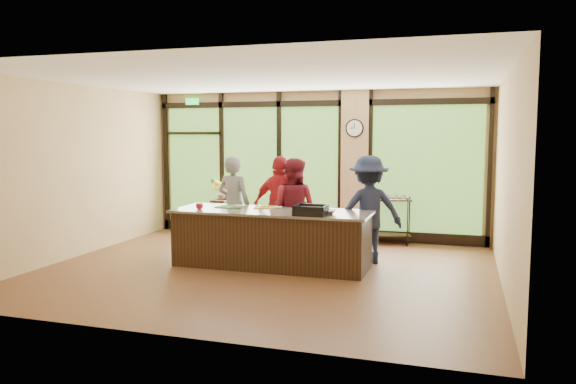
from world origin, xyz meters
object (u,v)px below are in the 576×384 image
Objects in this scene: cook_left at (234,205)px; roasting_pan at (311,212)px; cook_right at (369,210)px; bar_cart at (391,214)px; island_base at (272,240)px; flower_stand at (222,217)px.

roasting_pan is (1.69, -1.04, 0.08)m from cook_left.
cook_right is at bearing -169.12° from cook_left.
roasting_pan is at bearing 158.55° from cook_left.
bar_cart is (2.56, 1.76, -0.29)m from cook_left.
island_base is 1.74× the size of cook_right.
island_base is 0.98m from roasting_pan.
island_base is 1.76× the size of cook_left.
cook_left reaches higher than flower_stand.
flower_stand is at bearing -49.87° from cook_left.
cook_right reaches higher than island_base.
island_base is at bearing 154.06° from cook_left.
cook_right reaches higher than cook_left.
island_base is 3.14m from flower_stand.
flower_stand is 0.75× the size of bar_cart.
flower_stand is at bearing 164.08° from bar_cart.
flower_stand is (-1.02, 1.76, -0.51)m from cook_left.
flower_stand is (-1.96, 2.45, -0.07)m from island_base.
bar_cart is at bearing 13.32° from flower_stand.
cook_left is 1.99m from roasting_pan.
roasting_pan is (0.75, -0.35, 0.52)m from island_base.
cook_right reaches higher than bar_cart.
bar_cart is (3.58, -0.00, 0.22)m from flower_stand.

